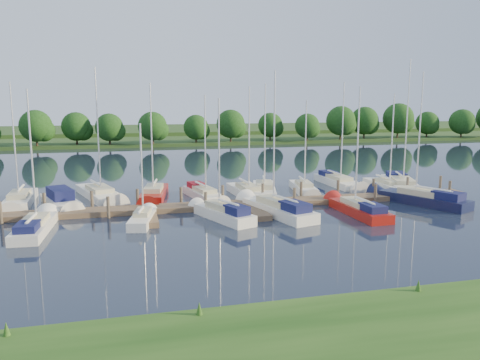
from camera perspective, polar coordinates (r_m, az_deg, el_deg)
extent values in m
plane|color=#192133|center=(30.62, 4.65, -6.44)|extent=(260.00, 260.00, 0.00)
cube|color=#1A4112|center=(17.23, 22.79, -19.56)|extent=(90.00, 10.00, 0.50)
cube|color=brown|center=(38.01, 0.84, -2.94)|extent=(40.00, 2.00, 0.40)
cube|color=brown|center=(34.55, -24.49, -5.09)|extent=(1.20, 4.00, 0.40)
cube|color=brown|center=(33.94, -11.07, -4.65)|extent=(1.20, 4.00, 0.40)
cube|color=brown|center=(35.19, 2.07, -3.96)|extent=(1.20, 4.00, 0.40)
cube|color=brown|center=(38.12, 13.74, -3.18)|extent=(1.20, 4.00, 0.40)
cube|color=brown|center=(42.37, 23.39, -2.43)|extent=(1.20, 4.00, 0.40)
cylinder|color=#473D33|center=(38.51, -22.72, -2.92)|extent=(0.24, 0.24, 2.00)
cylinder|color=#473D33|center=(38.11, -17.58, -2.75)|extent=(0.24, 0.24, 2.00)
cylinder|color=#473D33|center=(38.02, -12.38, -2.54)|extent=(0.24, 0.24, 2.00)
cylinder|color=#473D33|center=(38.25, -7.20, -2.32)|extent=(0.24, 0.24, 2.00)
cylinder|color=#473D33|center=(38.78, -2.12, -2.09)|extent=(0.24, 0.24, 2.00)
cylinder|color=#473D33|center=(39.61, 2.78, -1.85)|extent=(0.24, 0.24, 2.00)
cylinder|color=#473D33|center=(40.72, 7.45, -1.60)|extent=(0.24, 0.24, 2.00)
cylinder|color=#473D33|center=(42.08, 11.84, -1.37)|extent=(0.24, 0.24, 2.00)
cylinder|color=#473D33|center=(43.67, 15.93, -1.14)|extent=(0.24, 0.24, 2.00)
cylinder|color=#473D33|center=(45.47, 19.72, -0.92)|extent=(0.24, 0.24, 2.00)
cylinder|color=#473D33|center=(47.45, 23.20, -0.72)|extent=(0.24, 0.24, 2.00)
cylinder|color=#473D33|center=(36.50, -27.15, -3.89)|extent=(0.24, 0.24, 2.00)
cylinder|color=#473D33|center=(35.50, -15.76, -3.54)|extent=(0.24, 0.24, 2.00)
cylinder|color=#473D33|center=(35.94, -4.20, -3.04)|extent=(0.24, 0.24, 2.00)
cylinder|color=#473D33|center=(37.78, 6.63, -2.46)|extent=(0.24, 0.24, 2.00)
cylinder|color=#473D33|center=(40.82, 16.15, -1.88)|extent=(0.24, 0.24, 2.00)
cylinder|color=#473D33|center=(44.83, 24.16, -1.34)|extent=(0.24, 0.24, 2.00)
cube|color=#22451A|center=(103.65, -8.61, 4.95)|extent=(180.00, 30.00, 0.60)
cube|color=#364F22|center=(128.48, -9.66, 5.97)|extent=(220.00, 40.00, 1.40)
cylinder|color=#38281C|center=(91.09, -24.66, 4.17)|extent=(0.36, 0.36, 2.51)
sphere|color=#13340E|center=(90.90, -24.79, 6.09)|extent=(5.85, 5.85, 5.85)
sphere|color=#13340E|center=(90.91, -23.95, 5.62)|extent=(4.18, 4.18, 4.18)
cylinder|color=#38281C|center=(89.56, -18.97, 4.40)|extent=(0.36, 0.36, 2.38)
sphere|color=#13340E|center=(89.37, -19.07, 6.26)|extent=(5.56, 5.56, 5.56)
sphere|color=#13340E|center=(89.51, -18.27, 5.80)|extent=(3.97, 3.97, 3.97)
cylinder|color=#38281C|center=(88.65, -15.00, 4.70)|extent=(0.36, 0.36, 2.86)
sphere|color=#13340E|center=(88.44, -15.09, 6.96)|extent=(6.67, 6.67, 6.67)
sphere|color=#13340E|center=(88.67, -14.14, 6.39)|extent=(4.76, 4.76, 4.76)
cylinder|color=#38281C|center=(90.30, -10.50, 4.86)|extent=(0.36, 0.36, 2.57)
sphere|color=#13340E|center=(90.11, -10.56, 6.85)|extent=(6.00, 6.00, 6.00)
sphere|color=#13340E|center=(90.43, -9.73, 6.34)|extent=(4.28, 4.28, 4.28)
cylinder|color=#38281C|center=(90.48, -5.12, 4.82)|extent=(0.36, 0.36, 2.02)
sphere|color=#13340E|center=(90.31, -5.14, 6.38)|extent=(4.72, 4.72, 4.72)
sphere|color=#13340E|center=(90.71, -4.52, 5.97)|extent=(3.37, 3.37, 3.37)
cylinder|color=#38281C|center=(91.31, -1.10, 4.94)|extent=(0.36, 0.36, 2.16)
sphere|color=#13340E|center=(91.14, -1.11, 6.59)|extent=(5.05, 5.05, 5.05)
sphere|color=#13340E|center=(91.62, -0.47, 6.16)|extent=(3.60, 3.60, 3.60)
cylinder|color=#38281C|center=(93.44, 2.89, 5.14)|extent=(0.36, 0.36, 2.52)
sphere|color=#13340E|center=(93.26, 2.90, 7.03)|extent=(5.87, 5.87, 5.87)
sphere|color=#13340E|center=(93.86, 3.61, 6.52)|extent=(4.20, 4.20, 4.20)
cylinder|color=#38281C|center=(95.19, 7.82, 5.09)|extent=(0.36, 0.36, 2.32)
sphere|color=#13340E|center=(95.02, 7.85, 6.79)|extent=(5.41, 5.41, 5.41)
sphere|color=#13340E|center=(95.68, 8.45, 6.33)|extent=(3.86, 3.86, 3.86)
cylinder|color=#38281C|center=(99.45, 11.49, 5.32)|extent=(0.36, 0.36, 2.84)
sphere|color=#13340E|center=(99.27, 11.56, 7.32)|extent=(6.63, 6.63, 6.63)
sphere|color=#13340E|center=(100.10, 12.23, 6.77)|extent=(4.74, 4.74, 4.74)
cylinder|color=#38281C|center=(102.48, 16.11, 5.19)|extent=(0.36, 0.36, 2.58)
sphere|color=#13340E|center=(102.31, 16.19, 6.95)|extent=(6.02, 6.02, 6.02)
sphere|color=#13340E|center=(103.16, 16.74, 6.46)|extent=(4.30, 4.30, 4.30)
cylinder|color=#38281C|center=(105.07, 18.68, 5.21)|extent=(0.36, 0.36, 2.77)
sphere|color=#13340E|center=(104.90, 18.78, 7.06)|extent=(6.47, 6.47, 6.47)
sphere|color=#13340E|center=(105.85, 19.33, 6.54)|extent=(4.62, 4.62, 4.62)
cylinder|color=#38281C|center=(111.45, 21.59, 5.17)|extent=(0.36, 0.36, 2.40)
sphere|color=#13340E|center=(111.30, 21.68, 6.68)|extent=(5.61, 5.61, 5.61)
sphere|color=#13340E|center=(112.20, 22.10, 6.26)|extent=(4.01, 4.01, 4.01)
cylinder|color=#38281C|center=(116.32, 25.09, 5.11)|extent=(0.36, 0.36, 2.46)
sphere|color=#13340E|center=(116.17, 25.19, 6.58)|extent=(5.73, 5.73, 5.73)
sphere|color=#13340E|center=(117.13, 25.57, 6.17)|extent=(4.09, 4.09, 4.09)
cube|color=white|center=(43.04, -25.18, -2.45)|extent=(2.22, 6.93, 1.10)
cone|color=white|center=(39.73, -25.91, -3.44)|extent=(1.06, 2.44, 0.96)
cube|color=#BFB893|center=(42.57, -25.31, -1.62)|extent=(1.57, 3.14, 0.50)
cylinder|color=silver|center=(41.67, -25.82, 4.34)|extent=(0.12, 0.12, 9.25)
cylinder|color=silver|center=(43.51, -25.15, -0.85)|extent=(0.24, 3.09, 0.10)
cylinder|color=white|center=(43.51, -25.15, -0.85)|extent=(0.32, 2.75, 0.20)
cube|color=white|center=(40.68, -21.01, -2.83)|extent=(3.81, 6.15, 1.09)
cone|color=white|center=(37.89, -20.00, -3.64)|extent=(1.51, 1.98, 0.96)
cube|color=#131745|center=(40.51, -21.08, -1.61)|extent=(2.55, 3.55, 0.98)
cube|color=white|center=(43.57, -16.84, -1.81)|extent=(4.54, 8.15, 1.03)
cone|color=white|center=(39.86, -15.34, -2.77)|extent=(1.90, 2.96, 1.10)
cube|color=#BFB893|center=(43.08, -16.75, -1.05)|extent=(2.67, 3.87, 0.47)
cylinder|color=silver|center=(42.09, -16.94, 5.79)|extent=(0.12, 0.12, 10.61)
cylinder|color=silver|center=(44.13, -17.18, -0.33)|extent=(1.20, 3.39, 0.10)
cylinder|color=white|center=(44.13, -17.18, -0.33)|extent=(1.17, 3.05, 0.20)
cube|color=#9C150E|center=(42.08, -10.40, -1.94)|extent=(3.06, 7.06, 1.13)
cone|color=#9C150E|center=(38.76, -10.96, -2.95)|extent=(1.35, 2.52, 0.96)
cube|color=#BFB893|center=(41.61, -10.48, -1.06)|extent=(1.94, 3.28, 0.52)
cylinder|color=silver|center=(40.70, -10.73, 5.04)|extent=(0.12, 0.12, 9.23)
cylinder|color=silver|center=(42.55, -10.35, -0.26)|extent=(0.63, 3.05, 0.10)
cylinder|color=white|center=(42.55, -10.35, -0.26)|extent=(0.67, 2.73, 0.20)
cube|color=white|center=(41.35, -4.50, -2.02)|extent=(2.95, 6.38, 1.02)
cone|color=white|center=(38.55, -2.84, -2.85)|extent=(1.29, 2.29, 0.86)
cube|color=#BFB893|center=(40.94, -4.36, -1.22)|extent=(1.84, 2.98, 0.46)
cube|color=maroon|center=(42.79, -5.35, -0.64)|extent=(1.56, 2.06, 0.51)
cylinder|color=silver|center=(40.10, -4.27, 4.35)|extent=(0.12, 0.12, 8.31)
cylinder|color=silver|center=(41.72, -4.83, -0.50)|extent=(0.67, 2.73, 0.10)
cylinder|color=white|center=(41.72, -4.83, -0.50)|extent=(0.70, 2.45, 0.20)
cube|color=white|center=(42.11, 0.80, -1.78)|extent=(2.35, 6.78, 1.13)
cone|color=white|center=(39.04, 2.38, -2.69)|extent=(1.10, 2.40, 0.93)
cube|color=#BFB893|center=(41.67, 0.95, -0.88)|extent=(1.62, 3.09, 0.51)
cylinder|color=silver|center=(40.79, 1.12, 5.05)|extent=(0.12, 0.12, 9.00)
cylinder|color=silver|center=(42.53, 0.51, -0.11)|extent=(0.32, 3.00, 0.10)
cylinder|color=white|center=(42.53, 0.51, -0.11)|extent=(0.40, 2.67, 0.20)
cube|color=white|center=(43.03, 2.95, -1.54)|extent=(3.57, 7.08, 1.18)
cone|color=white|center=(39.70, 3.13, -2.49)|extent=(1.53, 2.55, 0.95)
cube|color=#BFB893|center=(42.56, 2.98, -0.62)|extent=(2.16, 3.33, 0.54)
cylinder|color=silver|center=(41.66, 3.05, 5.31)|extent=(0.12, 0.12, 9.20)
cylinder|color=silver|center=(43.49, 2.93, 0.17)|extent=(0.87, 2.99, 0.10)
cylinder|color=white|center=(43.49, 2.93, 0.17)|extent=(0.88, 2.69, 0.20)
cube|color=white|center=(44.70, 7.70, -1.20)|extent=(2.55, 6.04, 0.99)
cone|color=white|center=(41.90, 8.55, -1.94)|extent=(1.14, 2.15, 0.82)
cube|color=#BFB893|center=(44.31, 7.79, -0.48)|extent=(1.63, 2.80, 0.45)
cylinder|color=silver|center=(43.53, 7.99, 4.40)|extent=(0.12, 0.12, 7.91)
cylinder|color=silver|center=(45.10, 7.57, 0.16)|extent=(0.52, 2.62, 0.10)
cylinder|color=white|center=(45.10, 7.57, 0.16)|extent=(0.57, 2.34, 0.20)
cube|color=white|center=(48.73, 11.77, -0.42)|extent=(2.20, 7.19, 1.04)
cone|color=white|center=(45.64, 13.81, -1.17)|extent=(1.07, 2.52, 1.00)
cube|color=#BFB893|center=(48.31, 11.99, 0.27)|extent=(1.59, 3.25, 0.47)
cube|color=#131745|center=(50.37, 10.76, 0.79)|extent=(1.46, 2.18, 0.52)
cylinder|color=silver|center=(47.48, 12.38, 5.78)|extent=(0.12, 0.12, 9.63)
cylinder|color=silver|center=(49.19, 11.43, 0.90)|extent=(0.19, 3.21, 0.10)
cylinder|color=white|center=(49.19, 11.43, 0.90)|extent=(0.28, 2.86, 0.20)
cube|color=white|center=(47.77, 17.37, -0.86)|extent=(1.90, 6.36, 0.97)
cone|color=white|center=(45.11, 19.37, -1.56)|extent=(0.93, 2.23, 0.89)
cube|color=#BFB893|center=(47.40, 17.60, -0.21)|extent=(1.39, 2.87, 0.44)
cylinder|color=silver|center=(46.64, 18.05, 4.74)|extent=(0.12, 0.12, 8.54)
cylinder|color=silver|center=(48.16, 17.06, 0.39)|extent=(0.16, 2.85, 0.10)
cylinder|color=white|center=(48.16, 17.06, 0.39)|extent=(0.25, 2.54, 0.20)
cube|color=white|center=(48.62, 19.04, -0.77)|extent=(5.31, 8.89, 1.09)
cone|color=white|center=(44.50, 20.17, -1.75)|extent=(2.20, 3.24, 1.20)
cube|color=#BFB893|center=(48.10, 19.19, -0.05)|extent=(3.06, 4.26, 0.49)
cube|color=#131745|center=(50.82, 18.53, 0.58)|extent=(2.49, 3.01, 0.54)
cylinder|color=silver|center=(47.11, 19.67, 6.66)|extent=(0.12, 0.12, 11.61)
cylinder|color=silver|center=(49.28, 18.90, 0.65)|extent=(1.47, 3.65, 0.10)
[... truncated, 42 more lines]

